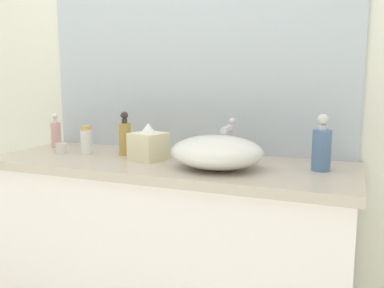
{
  "coord_description": "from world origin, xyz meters",
  "views": [
    {
      "loc": [
        0.78,
        -1.08,
        1.18
      ],
      "look_at": [
        0.19,
        0.4,
        0.93
      ],
      "focal_mm": 38.51,
      "sensor_mm": 36.0,
      "label": 1
    }
  ],
  "objects": [
    {
      "name": "spray_can",
      "position": [
        -0.33,
        0.44,
        0.91
      ],
      "size": [
        0.05,
        0.05,
        0.12
      ],
      "color": "white",
      "rests_on": "vanity_counter"
    },
    {
      "name": "faucet",
      "position": [
        0.31,
        0.53,
        0.95
      ],
      "size": [
        0.03,
        0.14,
        0.17
      ],
      "color": "silver",
      "rests_on": "vanity_counter"
    },
    {
      "name": "perfume_bottle",
      "position": [
        -0.57,
        0.52,
        0.92
      ],
      "size": [
        0.05,
        0.05,
        0.17
      ],
      "color": "#D99E9D",
      "rests_on": "vanity_counter"
    },
    {
      "name": "soap_dispenser",
      "position": [
        0.67,
        0.47,
        0.93
      ],
      "size": [
        0.07,
        0.07,
        0.21
      ],
      "color": "#4D6E97",
      "rests_on": "vanity_counter"
    },
    {
      "name": "candle_jar",
      "position": [
        -0.45,
        0.4,
        0.87
      ],
      "size": [
        0.05,
        0.05,
        0.05
      ],
      "primitive_type": "cylinder",
      "color": "silver",
      "rests_on": "vanity_counter"
    },
    {
      "name": "bathroom_wall_rear",
      "position": [
        0.0,
        0.73,
        1.3
      ],
      "size": [
        6.0,
        0.06,
        2.6
      ],
      "primitive_type": "cube",
      "color": "silver",
      "rests_on": "ground"
    },
    {
      "name": "vanity_counter",
      "position": [
        0.07,
        0.42,
        0.42
      ],
      "size": [
        1.5,
        0.53,
        0.85
      ],
      "color": "white",
      "rests_on": "ground"
    },
    {
      "name": "lotion_bottle",
      "position": [
        -0.16,
        0.48,
        0.93
      ],
      "size": [
        0.05,
        0.05,
        0.19
      ],
      "color": "#B18D42",
      "rests_on": "vanity_counter"
    },
    {
      "name": "sink_basin",
      "position": [
        0.31,
        0.36,
        0.91
      ],
      "size": [
        0.35,
        0.3,
        0.12
      ],
      "primitive_type": "ellipsoid",
      "color": "silver",
      "rests_on": "vanity_counter"
    },
    {
      "name": "wall_mirror_panel",
      "position": [
        0.07,
        0.69,
        1.42
      ],
      "size": [
        1.46,
        0.01,
        1.15
      ],
      "primitive_type": "cube",
      "color": "#B2BCC6",
      "rests_on": "vanity_counter"
    },
    {
      "name": "tissue_box",
      "position": [
        -0.01,
        0.42,
        0.91
      ],
      "size": [
        0.16,
        0.16,
        0.15
      ],
      "color": "beige",
      "rests_on": "vanity_counter"
    }
  ]
}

